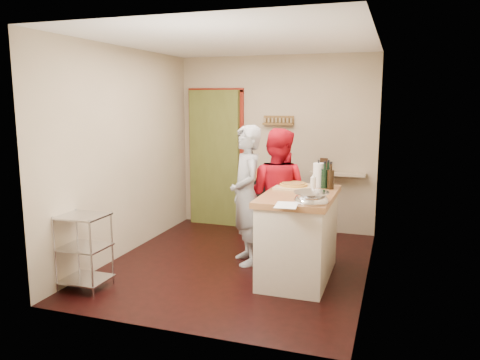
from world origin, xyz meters
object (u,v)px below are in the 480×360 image
person_stripe (246,195)px  island (299,233)px  wire_shelving (84,248)px  person_red (277,195)px  stove (272,203)px

person_stripe → island: bearing=37.5°
wire_shelving → person_stripe: bearing=43.5°
wire_shelving → person_stripe: 1.91m
island → person_stripe: person_stripe is taller
island → person_stripe: 0.81m
wire_shelving → person_red: size_ratio=0.49×
person_stripe → person_red: size_ratio=1.03×
island → person_red: bearing=126.9°
wire_shelving → island: (2.05, 1.03, 0.06)m
person_stripe → stove: bearing=149.3°
stove → person_red: person_red is taller
wire_shelving → island: island is taller
stove → person_stripe: size_ratio=0.60×
person_stripe → person_red: bearing=97.9°
island → person_stripe: bearing=159.5°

